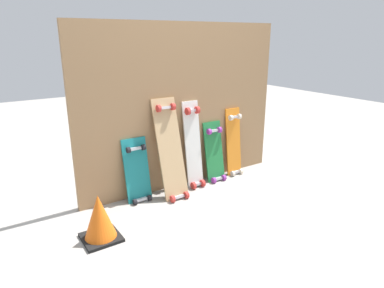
% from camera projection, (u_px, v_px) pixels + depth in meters
% --- Properties ---
extents(ground_plane, '(12.00, 12.00, 0.00)m').
position_uv_depth(ground_plane, '(188.00, 185.00, 3.43)').
color(ground_plane, '#9E9991').
extents(plywood_wall_panel, '(2.14, 0.04, 1.55)m').
position_uv_depth(plywood_wall_panel, '(184.00, 108.00, 3.25)').
color(plywood_wall_panel, '#99724C').
rests_on(plywood_wall_panel, ground).
extents(skateboard_teal, '(0.23, 0.17, 0.64)m').
position_uv_depth(skateboard_teal, '(138.00, 174.00, 3.05)').
color(skateboard_teal, '#197A7F').
rests_on(skateboard_teal, ground).
extents(skateboard_natural, '(0.24, 0.32, 0.97)m').
position_uv_depth(skateboard_natural, '(171.00, 153.00, 3.10)').
color(skateboard_natural, tan).
rests_on(skateboard_natural, ground).
extents(skateboard_white, '(0.17, 0.20, 0.90)m').
position_uv_depth(skateboard_white, '(193.00, 148.00, 3.31)').
color(skateboard_white, silver).
rests_on(skateboard_white, ground).
extents(skateboard_green, '(0.21, 0.19, 0.67)m').
position_uv_depth(skateboard_green, '(215.00, 155.00, 3.49)').
color(skateboard_green, '#1E7238').
rests_on(skateboard_green, ground).
extents(skateboard_orange, '(0.18, 0.15, 0.78)m').
position_uv_depth(skateboard_orange, '(234.00, 145.00, 3.63)').
color(skateboard_orange, orange).
rests_on(skateboard_orange, ground).
extents(traffic_cone, '(0.27, 0.27, 0.35)m').
position_uv_depth(traffic_cone, '(99.00, 218.00, 2.46)').
color(traffic_cone, black).
rests_on(traffic_cone, ground).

